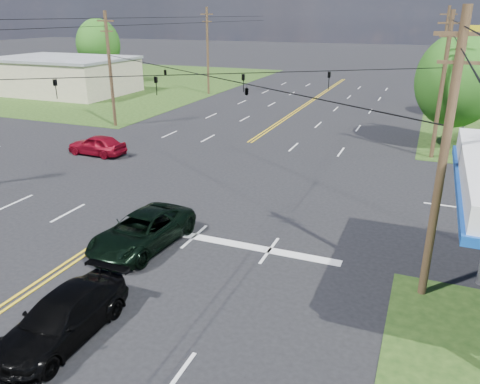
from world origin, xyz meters
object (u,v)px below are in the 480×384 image
at_px(tree_far_l, 98,44).
at_px(suv_black, 62,318).
at_px(tree_right_a, 457,81).
at_px(pickup_dkgreen, 142,231).
at_px(pole_nw, 110,69).
at_px(pole_se, 443,160).
at_px(pole_left_far, 208,50).
at_px(pole_right_far, 442,57).
at_px(pole_ne, 442,85).
at_px(retail_nw, 63,76).

bearing_deg(tree_far_l, suv_black, -53.68).
height_order(tree_right_a, pickup_dkgreen, tree_right_a).
bearing_deg(pole_nw, tree_right_a, 6.34).
bearing_deg(pole_se, pole_left_far, 125.10).
bearing_deg(pickup_dkgreen, tree_far_l, 133.97).
distance_m(pole_nw, suv_black, 29.66).
distance_m(pole_se, tree_far_l, 60.88).
bearing_deg(pole_right_far, pole_ne, -90.00).
distance_m(tree_right_a, tree_far_l, 50.16).
distance_m(pole_ne, tree_right_a, 3.16).
bearing_deg(pole_se, suv_black, -146.51).
bearing_deg(pickup_dkgreen, pole_left_far, 116.43).
distance_m(pole_left_far, suv_black, 46.67).
relative_size(retail_nw, pickup_dkgreen, 3.06).
bearing_deg(pole_right_far, pole_nw, -143.84).
relative_size(retail_nw, tree_far_l, 1.83).
xyz_separation_m(pole_ne, tree_far_l, (-45.00, 23.00, 0.28)).
xyz_separation_m(pickup_dkgreen, suv_black, (1.08, -5.98, -0.03)).
bearing_deg(retail_nw, pole_left_far, 19.44).
relative_size(pole_nw, tree_far_l, 1.09).
height_order(pole_se, pole_left_far, pole_left_far).
bearing_deg(suv_black, tree_far_l, 126.74).
distance_m(pole_nw, tree_right_a, 27.17).
distance_m(retail_nw, pole_nw, 21.60).
bearing_deg(pole_nw, pole_se, -34.70).
relative_size(pole_left_far, pickup_dkgreen, 1.91).
distance_m(pole_se, tree_right_a, 21.02).
relative_size(tree_right_a, suv_black, 1.70).
xyz_separation_m(pole_se, suv_black, (-10.00, -6.62, -4.22)).
height_order(pole_se, pickup_dkgreen, pole_se).
xyz_separation_m(pole_nw, pole_ne, (26.00, 0.00, 0.00)).
distance_m(pole_nw, tree_far_l, 29.83).
height_order(retail_nw, pole_left_far, pole_left_far).
bearing_deg(pole_nw, suv_black, -56.98).
distance_m(retail_nw, pickup_dkgreen, 44.96).
height_order(pole_right_far, suv_black, pole_right_far).
bearing_deg(pole_left_far, pole_nw, -90.00).
distance_m(pole_se, pole_right_far, 37.00).
bearing_deg(pole_nw, tree_far_l, 129.56).
bearing_deg(pole_se, pole_ne, 90.00).
bearing_deg(retail_nw, pole_ne, -16.82).
height_order(pole_nw, suv_black, pole_nw).
xyz_separation_m(pole_nw, tree_far_l, (-19.00, 23.00, 0.28)).
height_order(retail_nw, pole_right_far, pole_right_far).
xyz_separation_m(retail_nw, pole_ne, (43.00, -13.00, 2.92)).
xyz_separation_m(pole_nw, pole_right_far, (26.00, 19.00, 0.25)).
distance_m(pole_ne, tree_far_l, 50.54).
height_order(pole_nw, pole_right_far, pole_right_far).
xyz_separation_m(pole_ne, pole_left_far, (-26.00, 19.00, 0.25)).
relative_size(retail_nw, pole_nw, 1.68).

